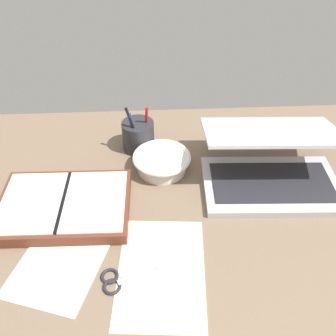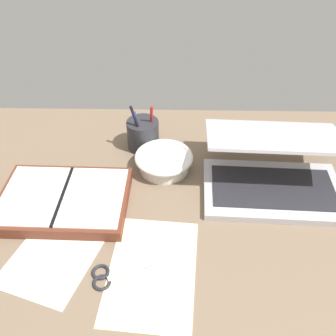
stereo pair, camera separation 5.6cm
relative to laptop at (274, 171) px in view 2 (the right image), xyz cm
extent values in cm
cube|color=#75604C|center=(-27.39, -11.65, -6.02)|extent=(140.00, 100.00, 2.00)
cube|color=#B7B7BC|center=(-0.13, -2.87, -4.12)|extent=(36.82, 23.54, 1.80)
cube|color=#232328|center=(-0.13, -2.87, -3.10)|extent=(32.25, 17.20, 0.24)
cube|color=#B7B7BC|center=(0.24, 5.38, 7.43)|extent=(36.80, 23.05, 6.23)
cube|color=silver|center=(0.22, 4.92, 7.31)|extent=(33.83, 20.68, 5.22)
cylinder|color=silver|center=(-28.95, 6.37, -2.90)|extent=(13.86, 13.86, 4.23)
torus|color=silver|center=(-28.95, 6.37, -0.78)|extent=(16.31, 16.31, 1.30)
cylinder|color=#28282D|center=(-35.50, 16.85, -0.57)|extent=(9.46, 9.46, 8.90)
cylinder|color=black|center=(-36.42, 14.42, 3.15)|extent=(4.77, 2.34, 13.98)
cylinder|color=#233899|center=(-36.99, 14.72, 2.15)|extent=(1.79, 1.49, 12.38)
cylinder|color=#B21E1E|center=(-32.98, 17.53, 2.78)|extent=(1.56, 3.63, 13.48)
cube|color=brown|center=(-53.83, -8.37, -3.46)|extent=(32.61, 23.74, 3.12)
cube|color=silver|center=(-61.58, -8.23, -1.75)|extent=(15.26, 21.34, 0.30)
cube|color=silver|center=(-46.09, -8.52, -1.75)|extent=(15.26, 21.34, 0.30)
cube|color=black|center=(-53.83, -8.37, -1.60)|extent=(1.20, 21.08, 0.30)
cube|color=#B7B7BC|center=(-35.08, -28.25, -4.42)|extent=(9.67, 5.52, 0.30)
cube|color=#B7B7BC|center=(-35.08, -28.25, -4.72)|extent=(10.20, 1.53, 0.30)
torus|color=#232328|center=(-40.80, -31.03, -4.72)|extent=(3.90, 3.90, 0.70)
torus|color=#232328|center=(-41.44, -28.46, -4.72)|extent=(3.90, 3.90, 0.70)
cube|color=#F4EFB2|center=(-30.50, -27.57, -4.94)|extent=(20.69, 29.38, 0.16)
cube|color=silver|center=(-51.97, -22.66, -4.94)|extent=(24.63, 29.89, 0.16)
camera|label=1|loc=(-31.62, -74.74, 63.62)|focal=40.00mm
camera|label=2|loc=(-26.07, -74.84, 63.62)|focal=40.00mm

